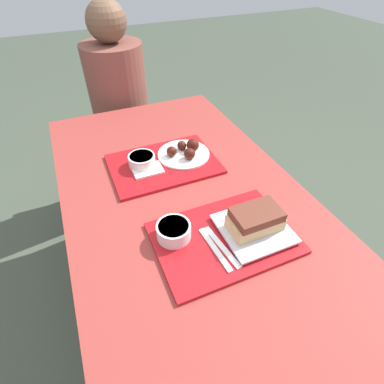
# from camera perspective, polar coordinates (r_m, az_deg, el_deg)

# --- Properties ---
(ground_plane) EXTENTS (12.00, 12.00, 0.00)m
(ground_plane) POSITION_cam_1_polar(r_m,az_deg,el_deg) (1.64, -0.56, -20.84)
(ground_plane) COLOR #424C3D
(picnic_table) EXTENTS (0.82, 1.55, 0.75)m
(picnic_table) POSITION_cam_1_polar(r_m,az_deg,el_deg) (1.11, -0.77, -5.09)
(picnic_table) COLOR maroon
(picnic_table) RESTS_ON ground_plane
(picnic_bench_far) EXTENTS (0.78, 0.28, 0.47)m
(picnic_bench_far) POSITION_cam_1_polar(r_m,az_deg,el_deg) (2.03, -11.72, 8.83)
(picnic_bench_far) COLOR maroon
(picnic_bench_far) RESTS_ON ground_plane
(tray_near) EXTENTS (0.42, 0.30, 0.01)m
(tray_near) POSITION_cam_1_polar(r_m,az_deg,el_deg) (0.92, 6.11, -8.67)
(tray_near) COLOR #B21419
(tray_near) RESTS_ON picnic_table
(tray_far) EXTENTS (0.42, 0.30, 0.01)m
(tray_far) POSITION_cam_1_polar(r_m,az_deg,el_deg) (1.20, -5.41, 5.35)
(tray_far) COLOR #B21419
(tray_far) RESTS_ON picnic_table
(bowl_coleslaw_near) EXTENTS (0.10, 0.10, 0.05)m
(bowl_coleslaw_near) POSITION_cam_1_polar(r_m,az_deg,el_deg) (0.89, -3.51, -7.32)
(bowl_coleslaw_near) COLOR white
(bowl_coleslaw_near) RESTS_ON tray_near
(brisket_sandwich_plate) EXTENTS (0.20, 0.20, 0.09)m
(brisket_sandwich_plate) POSITION_cam_1_polar(r_m,az_deg,el_deg) (0.92, 11.89, -5.86)
(brisket_sandwich_plate) COLOR white
(brisket_sandwich_plate) RESTS_ON tray_near
(plastic_fork_near) EXTENTS (0.03, 0.17, 0.00)m
(plastic_fork_near) POSITION_cam_1_polar(r_m,az_deg,el_deg) (0.88, 4.41, -10.81)
(plastic_fork_near) COLOR white
(plastic_fork_near) RESTS_ON tray_near
(plastic_knife_near) EXTENTS (0.04, 0.17, 0.00)m
(plastic_knife_near) POSITION_cam_1_polar(r_m,az_deg,el_deg) (0.89, 5.71, -10.34)
(plastic_knife_near) COLOR white
(plastic_knife_near) RESTS_ON tray_near
(condiment_packet) EXTENTS (0.04, 0.03, 0.01)m
(condiment_packet) POSITION_cam_1_polar(r_m,az_deg,el_deg) (0.96, 5.09, -5.25)
(condiment_packet) COLOR #A59E93
(condiment_packet) RESTS_ON tray_near
(bowl_coleslaw_far) EXTENTS (0.10, 0.10, 0.05)m
(bowl_coleslaw_far) POSITION_cam_1_polar(r_m,az_deg,el_deg) (1.17, -9.53, 6.01)
(bowl_coleslaw_far) COLOR white
(bowl_coleslaw_far) RESTS_ON tray_far
(wings_plate_far) EXTENTS (0.21, 0.21, 0.06)m
(wings_plate_far) POSITION_cam_1_polar(r_m,az_deg,el_deg) (1.23, -1.38, 7.75)
(wings_plate_far) COLOR white
(wings_plate_far) RESTS_ON tray_far
(napkin_far) EXTENTS (0.11, 0.08, 0.01)m
(napkin_far) POSITION_cam_1_polar(r_m,az_deg,el_deg) (1.16, -8.44, 4.16)
(napkin_far) COLOR white
(napkin_far) RESTS_ON tray_far
(person_seated_across) EXTENTS (0.33, 0.33, 0.75)m
(person_seated_across) POSITION_cam_1_polar(r_m,az_deg,el_deg) (1.85, -14.08, 19.03)
(person_seated_across) COLOR brown
(person_seated_across) RESTS_ON picnic_bench_far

